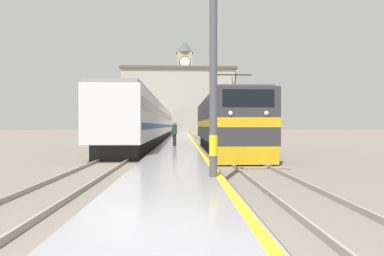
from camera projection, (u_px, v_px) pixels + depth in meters
The scene contains 10 objects.
ground_plane at pixel (180, 142), 34.15m from camera, with size 200.00×200.00×0.00m, color #70665B.
platform at pixel (179, 143), 29.15m from camera, with size 2.99×140.00×0.35m.
rail_track_near at pixel (212, 144), 29.26m from camera, with size 2.83×140.00×0.16m.
rail_track_far at pixel (147, 144), 29.05m from camera, with size 2.84×140.00×0.16m.
locomotive_train at pixel (224, 124), 20.59m from camera, with size 2.92×15.02×4.72m.
passenger_train at pixel (153, 123), 35.88m from camera, with size 2.92×43.55×4.08m.
catenary_mast at pixel (217, 40), 8.61m from camera, with size 2.33×0.25×7.88m.
person_on_platform at pixel (174, 133), 21.88m from camera, with size 0.34×0.34×1.79m.
clock_tower at pixel (185, 84), 73.49m from camera, with size 4.36×4.36×22.74m.
station_building at pixel (179, 102), 62.80m from camera, with size 23.21×8.54×13.63m.
Camera 1 is at (0.26, -4.17, 1.82)m, focal length 28.00 mm.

